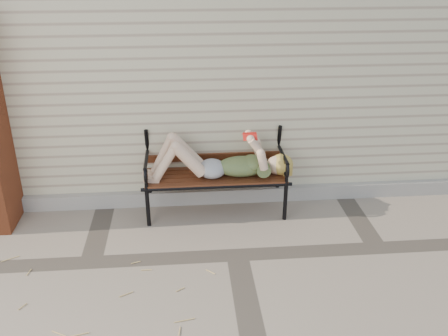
{
  "coord_description": "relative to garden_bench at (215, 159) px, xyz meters",
  "views": [
    {
      "loc": [
        -0.43,
        -3.58,
        2.5
      ],
      "look_at": [
        -0.07,
        0.56,
        0.58
      ],
      "focal_mm": 40.0,
      "sensor_mm": 36.0,
      "label": 1
    }
  ],
  "objects": [
    {
      "name": "garden_bench",
      "position": [
        0.0,
        0.0,
        0.0
      ],
      "size": [
        1.49,
        0.59,
        0.96
      ],
      "color": "black",
      "rests_on": "ground"
    },
    {
      "name": "straw_scatter",
      "position": [
        0.12,
        -1.61,
        -0.53
      ],
      "size": [
        2.36,
        1.65,
        0.01
      ],
      "color": "tan",
      "rests_on": "ground"
    },
    {
      "name": "foundation_strip",
      "position": [
        0.13,
        0.11,
        -0.47
      ],
      "size": [
        8.0,
        0.1,
        0.15
      ],
      "primitive_type": "cube",
      "color": "#9B958C",
      "rests_on": "ground"
    },
    {
      "name": "house_wall",
      "position": [
        0.13,
        2.14,
        0.96
      ],
      "size": [
        8.0,
        4.0,
        3.0
      ],
      "primitive_type": "cube",
      "color": "beige",
      "rests_on": "ground"
    },
    {
      "name": "reading_woman",
      "position": [
        0.01,
        -0.12,
        0.03
      ],
      "size": [
        1.41,
        0.32,
        0.44
      ],
      "color": "#093D43",
      "rests_on": "ground"
    },
    {
      "name": "ground",
      "position": [
        0.13,
        -0.86,
        -0.54
      ],
      "size": [
        80.0,
        80.0,
        0.0
      ],
      "primitive_type": "plane",
      "color": "gray",
      "rests_on": "ground"
    }
  ]
}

